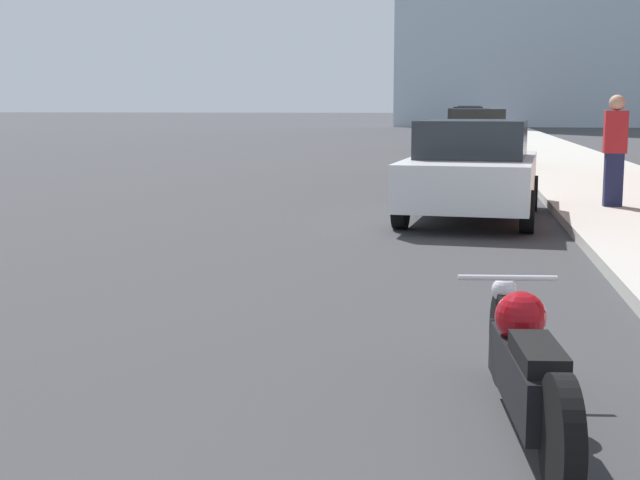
{
  "coord_description": "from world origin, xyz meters",
  "views": [
    {
      "loc": [
        2.7,
        -0.12,
        1.8
      ],
      "look_at": [
        1.59,
        7.03,
        0.69
      ],
      "focal_mm": 50.0,
      "sensor_mm": 36.0,
      "label": 1
    }
  ],
  "objects_px": {
    "parked_car_white": "(472,170)",
    "parked_car_blue": "(469,119)",
    "parked_car_yellow": "(478,141)",
    "parked_car_black": "(468,123)",
    "pedestrian": "(615,149)",
    "motorcycle": "(526,366)",
    "parked_car_red": "(467,130)"
  },
  "relations": [
    {
      "from": "motorcycle",
      "to": "parked_car_red",
      "type": "relative_size",
      "value": 0.54
    },
    {
      "from": "parked_car_white",
      "to": "pedestrian",
      "type": "xyz_separation_m",
      "value": [
        2.29,
        0.91,
        0.3
      ]
    },
    {
      "from": "parked_car_black",
      "to": "parked_car_yellow",
      "type": "bearing_deg",
      "value": -87.82
    },
    {
      "from": "parked_car_white",
      "to": "parked_car_black",
      "type": "distance_m",
      "value": 33.76
    },
    {
      "from": "parked_car_white",
      "to": "parked_car_yellow",
      "type": "relative_size",
      "value": 1.14
    },
    {
      "from": "motorcycle",
      "to": "parked_car_yellow",
      "type": "relative_size",
      "value": 0.6
    },
    {
      "from": "pedestrian",
      "to": "parked_car_red",
      "type": "bearing_deg",
      "value": 96.22
    },
    {
      "from": "parked_car_white",
      "to": "parked_car_yellow",
      "type": "distance_m",
      "value": 10.57
    },
    {
      "from": "parked_car_red",
      "to": "parked_car_blue",
      "type": "height_order",
      "value": "parked_car_blue"
    },
    {
      "from": "parked_car_yellow",
      "to": "pedestrian",
      "type": "relative_size",
      "value": 2.17
    },
    {
      "from": "parked_car_white",
      "to": "parked_car_black",
      "type": "bearing_deg",
      "value": 95.23
    },
    {
      "from": "parked_car_black",
      "to": "pedestrian",
      "type": "distance_m",
      "value": 32.91
    },
    {
      "from": "parked_car_black",
      "to": "motorcycle",
      "type": "bearing_deg",
      "value": -88.0
    },
    {
      "from": "parked_car_yellow",
      "to": "parked_car_white",
      "type": "bearing_deg",
      "value": -90.4
    },
    {
      "from": "parked_car_black",
      "to": "parked_car_white",
      "type": "bearing_deg",
      "value": -88.34
    },
    {
      "from": "parked_car_red",
      "to": "parked_car_yellow",
      "type": "bearing_deg",
      "value": -90.32
    },
    {
      "from": "parked_car_red",
      "to": "parked_car_black",
      "type": "xyz_separation_m",
      "value": [
        0.15,
        12.58,
        0.02
      ]
    },
    {
      "from": "parked_car_white",
      "to": "pedestrian",
      "type": "bearing_deg",
      "value": 27.23
    },
    {
      "from": "parked_car_white",
      "to": "parked_car_blue",
      "type": "relative_size",
      "value": 1.07
    },
    {
      "from": "motorcycle",
      "to": "parked_car_yellow",
      "type": "distance_m",
      "value": 19.85
    },
    {
      "from": "parked_car_white",
      "to": "pedestrian",
      "type": "relative_size",
      "value": 2.48
    },
    {
      "from": "parked_car_yellow",
      "to": "parked_car_black",
      "type": "bearing_deg",
      "value": 91.28
    },
    {
      "from": "parked_car_white",
      "to": "parked_car_blue",
      "type": "xyz_separation_m",
      "value": [
        0.37,
        45.11,
        0.08
      ]
    },
    {
      "from": "parked_car_black",
      "to": "pedestrian",
      "type": "height_order",
      "value": "pedestrian"
    },
    {
      "from": "parked_car_yellow",
      "to": "parked_car_black",
      "type": "distance_m",
      "value": 23.19
    },
    {
      "from": "parked_car_yellow",
      "to": "motorcycle",
      "type": "bearing_deg",
      "value": -89.12
    },
    {
      "from": "parked_car_yellow",
      "to": "parked_car_blue",
      "type": "height_order",
      "value": "parked_car_blue"
    },
    {
      "from": "parked_car_white",
      "to": "pedestrian",
      "type": "height_order",
      "value": "pedestrian"
    },
    {
      "from": "parked_car_red",
      "to": "parked_car_black",
      "type": "height_order",
      "value": "parked_car_black"
    },
    {
      "from": "motorcycle",
      "to": "parked_car_blue",
      "type": "distance_m",
      "value": 54.39
    },
    {
      "from": "motorcycle",
      "to": "parked_car_black",
      "type": "distance_m",
      "value": 43.03
    },
    {
      "from": "parked_car_blue",
      "to": "pedestrian",
      "type": "xyz_separation_m",
      "value": [
        1.92,
        -44.2,
        0.23
      ]
    }
  ]
}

